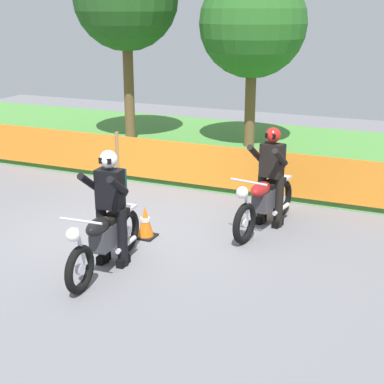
% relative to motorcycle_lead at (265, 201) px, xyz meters
% --- Properties ---
extents(ground, '(24.00, 24.00, 0.02)m').
position_rel_motorcycle_lead_xyz_m(ground, '(-2.00, -1.29, -0.49)').
color(ground, slate).
extents(grass_verge, '(24.00, 7.24, 0.01)m').
position_rel_motorcycle_lead_xyz_m(grass_verge, '(-2.00, 5.10, -0.48)').
color(grass_verge, '#4C8C3D').
rests_on(grass_verge, ground).
extents(barrier_fence, '(10.25, 0.08, 1.05)m').
position_rel_motorcycle_lead_xyz_m(barrier_fence, '(-2.00, 1.48, 0.06)').
color(barrier_fence, olive).
rests_on(barrier_fence, ground).
extents(tree_near_left, '(2.73, 2.73, 4.54)m').
position_rel_motorcycle_lead_xyz_m(tree_near_left, '(-2.07, 5.57, 2.67)').
color(tree_near_left, brown).
rests_on(tree_near_left, ground).
extents(motorcycle_lead, '(0.69, 2.10, 1.00)m').
position_rel_motorcycle_lead_xyz_m(motorcycle_lead, '(0.00, 0.00, 0.00)').
color(motorcycle_lead, black).
rests_on(motorcycle_lead, ground).
extents(motorcycle_trailing, '(0.60, 2.06, 0.97)m').
position_rel_motorcycle_lead_xyz_m(motorcycle_trailing, '(-1.59, -2.39, -0.01)').
color(motorcycle_trailing, black).
rests_on(motorcycle_trailing, ground).
extents(rider_lead, '(0.61, 0.73, 1.69)m').
position_rel_motorcycle_lead_xyz_m(rider_lead, '(0.03, 0.23, 0.47)').
color(rider_lead, black).
rests_on(rider_lead, ground).
extents(rider_trailing, '(0.57, 0.70, 1.69)m').
position_rel_motorcycle_lead_xyz_m(rider_trailing, '(-1.61, -2.17, 0.47)').
color(rider_trailing, black).
rests_on(rider_trailing, ground).
extents(traffic_cone, '(0.32, 0.32, 0.53)m').
position_rel_motorcycle_lead_xyz_m(traffic_cone, '(-1.64, -1.12, -0.22)').
color(traffic_cone, black).
rests_on(traffic_cone, ground).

